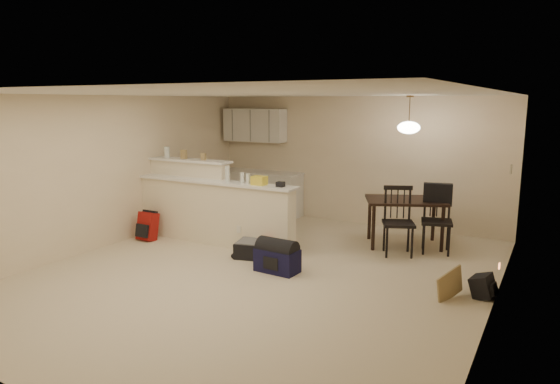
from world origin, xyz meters
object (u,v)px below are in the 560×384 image
Objects in this scene: dining_table at (405,205)px; dining_chair_far at (437,220)px; suitcase at (260,250)px; dining_chair_near at (399,222)px; black_daypack at (483,286)px; pendant_lamp at (409,127)px; navy_duffel at (277,260)px; red_backpack at (148,226)px.

dining_table is 1.40× the size of dining_chair_far.
suitcase is at bearing -159.67° from dining_table.
dining_chair_near is 3.50× the size of black_daypack.
dining_chair_far reaches higher than black_daypack.
navy_duffel is at bearing -118.41° from pendant_lamp.
dining_table reaches higher than navy_duffel.
black_daypack is (1.49, -1.77, -0.56)m from dining_table.
dining_table is 3.09× the size of red_backpack.
black_daypack reaches higher than suitcase.
pendant_lamp reaches higher than suitcase.
dining_chair_far reaches higher than dining_table.
black_daypack is at bearing -74.25° from dining_chair_far.
navy_duffel is at bearing -144.93° from dining_chair_far.
dining_chair_near is at bearing -153.90° from dining_chair_far.
red_backpack reaches higher than navy_duffel.
red_backpack is 0.80× the size of navy_duffel.
dining_table is at bearing 72.09° from dining_chair_near.
pendant_lamp is at bearing 49.84° from black_daypack.
dining_chair_far reaches higher than red_backpack.
pendant_lamp is 2.97m from black_daypack.
suitcase is at bearing 145.43° from navy_duffel.
black_daypack is (5.50, 0.11, -0.11)m from red_backpack.
dining_table is at bearing 30.16° from suitcase.
red_backpack is at bearing 168.10° from suitcase.
dining_chair_far is at bearing -16.24° from pendant_lamp.
dining_table is 2.46× the size of navy_duffel.
dining_chair_near is at bearing 17.66° from red_backpack.
red_backpack is at bearing -154.86° from pendant_lamp.
pendant_lamp is 0.57× the size of dining_chair_near.
pendant_lamp is (0.00, 0.00, 1.29)m from dining_table.
dining_table reaches higher than red_backpack.
red_backpack is 2.83m from navy_duffel.
red_backpack is (-4.08, -1.30, -0.30)m from dining_chair_near.
pendant_lamp is 1.56m from dining_chair_near.
red_backpack reaches higher than suitcase.
dining_chair_far is 2.73m from navy_duffel.
dining_chair_near is (0.06, -0.59, -0.16)m from dining_table.
pendant_lamp is 1.27× the size of red_backpack.
suitcase is 1.17× the size of navy_duffel.
navy_duffel is 1.98× the size of black_daypack.
dining_chair_far reaches higher than suitcase.
suitcase is at bearing -171.46° from dining_chair_near.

